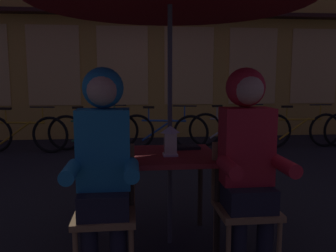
{
  "coord_description": "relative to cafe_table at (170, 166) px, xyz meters",
  "views": [
    {
      "loc": [
        -0.3,
        -2.66,
        1.32
      ],
      "look_at": [
        0.0,
        0.14,
        0.94
      ],
      "focal_mm": 37.19,
      "sensor_mm": 36.0,
      "label": 1
    }
  ],
  "objects": [
    {
      "name": "ground_plane",
      "position": [
        0.0,
        0.0,
        -0.64
      ],
      "size": [
        60.0,
        60.0,
        0.0
      ],
      "primitive_type": "plane",
      "color": "black"
    },
    {
      "name": "cafe_table",
      "position": [
        0.0,
        0.0,
        0.0
      ],
      "size": [
        0.72,
        0.72,
        0.74
      ],
      "color": "maroon",
      "rests_on": "ground_plane"
    },
    {
      "name": "lantern",
      "position": [
        -0.01,
        -0.07,
        0.22
      ],
      "size": [
        0.11,
        0.11,
        0.23
      ],
      "color": "white",
      "rests_on": "cafe_table"
    },
    {
      "name": "chair_left",
      "position": [
        -0.48,
        -0.37,
        -0.15
      ],
      "size": [
        0.4,
        0.4,
        0.87
      ],
      "color": "olive",
      "rests_on": "ground_plane"
    },
    {
      "name": "chair_right",
      "position": [
        0.48,
        -0.37,
        -0.15
      ],
      "size": [
        0.4,
        0.4,
        0.87
      ],
      "color": "olive",
      "rests_on": "ground_plane"
    },
    {
      "name": "person_left_hooded",
      "position": [
        -0.48,
        -0.43,
        0.21
      ],
      "size": [
        0.45,
        0.56,
        1.4
      ],
      "color": "black",
      "rests_on": "ground_plane"
    },
    {
      "name": "person_right_hooded",
      "position": [
        0.48,
        -0.43,
        0.21
      ],
      "size": [
        0.45,
        0.56,
        1.4
      ],
      "color": "black",
      "rests_on": "ground_plane"
    },
    {
      "name": "bicycle_nearest",
      "position": [
        -2.25,
        3.73,
        -0.29
      ],
      "size": [
        1.67,
        0.31,
        0.84
      ],
      "color": "black",
      "rests_on": "ground_plane"
    },
    {
      "name": "bicycle_second",
      "position": [
        -1.0,
        3.91,
        -0.29
      ],
      "size": [
        1.68,
        0.21,
        0.84
      ],
      "color": "black",
      "rests_on": "ground_plane"
    },
    {
      "name": "bicycle_third",
      "position": [
        0.31,
        3.75,
        -0.29
      ],
      "size": [
        1.65,
        0.43,
        0.84
      ],
      "color": "black",
      "rests_on": "ground_plane"
    },
    {
      "name": "bicycle_fourth",
      "position": [
        1.66,
        3.93,
        -0.29
      ],
      "size": [
        1.68,
        0.23,
        0.84
      ],
      "color": "black",
      "rests_on": "ground_plane"
    },
    {
      "name": "bicycle_fifth",
      "position": [
        2.95,
        3.68,
        -0.29
      ],
      "size": [
        1.68,
        0.08,
        0.84
      ],
      "color": "black",
      "rests_on": "ground_plane"
    },
    {
      "name": "book",
      "position": [
        0.17,
        0.18,
        0.11
      ],
      "size": [
        0.21,
        0.15,
        0.02
      ],
      "primitive_type": "cube",
      "rotation": [
        0.0,
        0.0,
        0.07
      ],
      "color": "black",
      "rests_on": "cafe_table"
    }
  ]
}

